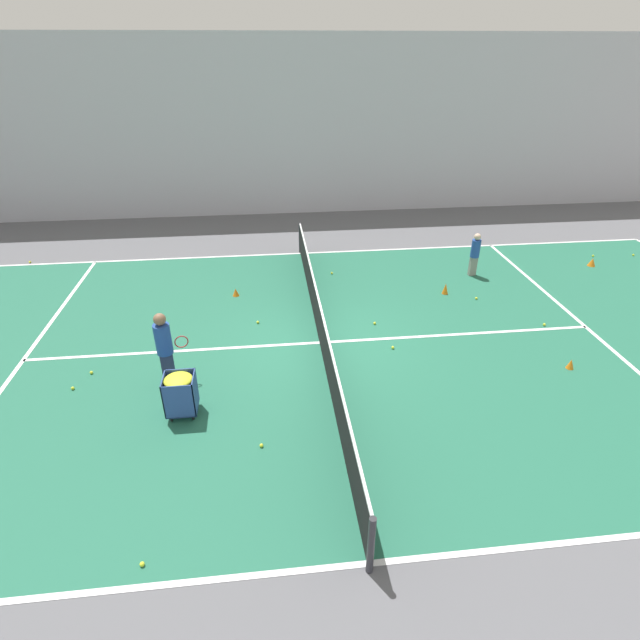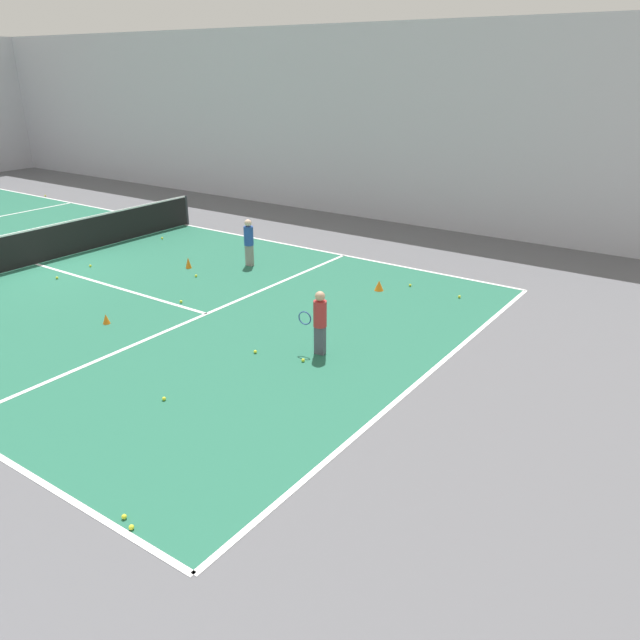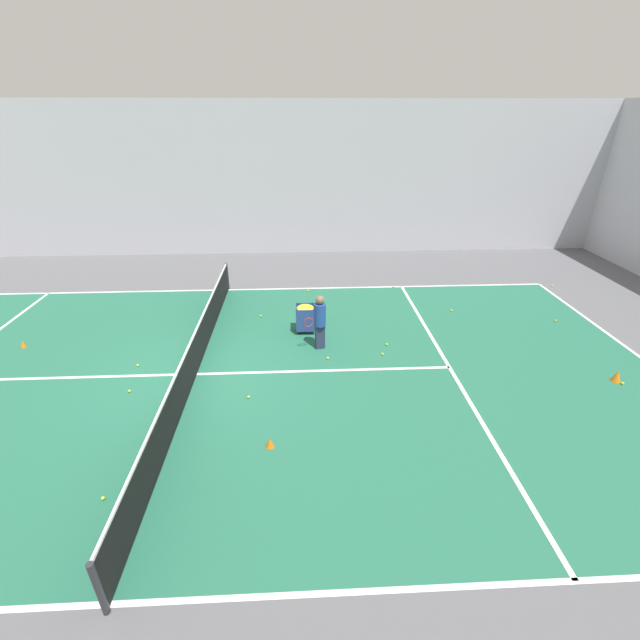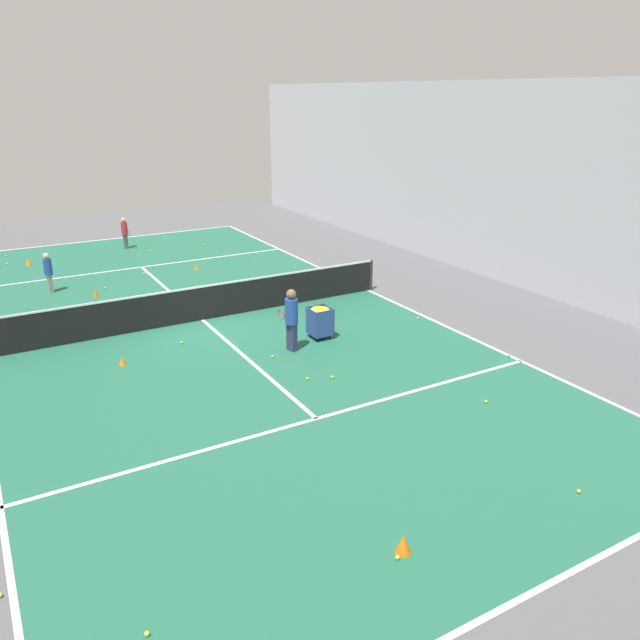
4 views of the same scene
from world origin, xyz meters
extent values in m
plane|color=#5B5B60|center=(0.00, 0.00, 0.00)|extent=(37.87, 37.87, 0.00)
cube|color=#23664C|center=(0.00, 0.00, 0.00)|extent=(11.65, 24.55, 0.00)
cube|color=white|center=(-5.83, 0.00, 0.01)|extent=(0.10, 24.55, 0.00)
cube|color=white|center=(5.83, 0.00, 0.01)|extent=(0.10, 24.55, 0.00)
cube|color=white|center=(0.00, 6.75, 0.01)|extent=(11.65, 0.10, 0.00)
cube|color=white|center=(0.00, 0.00, 0.01)|extent=(0.10, 13.50, 0.00)
cube|color=silver|center=(-10.56, 0.00, 3.33)|extent=(0.15, 34.17, 6.67)
cylinder|color=#2D2D33|center=(-5.93, 0.00, 0.52)|extent=(0.10, 0.10, 1.04)
cylinder|color=#2D2D33|center=(5.93, 0.00, 0.52)|extent=(0.10, 0.10, 1.04)
cube|color=black|center=(0.00, 0.00, 0.50)|extent=(11.75, 0.03, 0.97)
cube|color=white|center=(0.00, 0.00, 1.01)|extent=(11.75, 0.04, 0.05)
cube|color=#2D3351|center=(-1.23, 3.31, 0.37)|extent=(0.21, 0.29, 0.74)
cylinder|color=#234799|center=(-1.23, 3.31, 1.07)|extent=(0.40, 0.40, 0.66)
sphere|color=#846047|center=(-1.23, 3.31, 1.52)|extent=(0.25, 0.25, 0.25)
torus|color=#B22D2D|center=(-1.10, 2.99, 0.91)|extent=(0.09, 0.28, 0.28)
cube|color=#2D478C|center=(-2.29, 2.91, 0.13)|extent=(0.56, 0.58, 0.02)
cube|color=#2D478C|center=(-2.29, 2.63, 0.49)|extent=(0.56, 0.02, 0.73)
cube|color=#2D478C|center=(-2.29, 3.19, 0.49)|extent=(0.56, 0.02, 0.73)
cube|color=#2D478C|center=(-2.56, 2.91, 0.49)|extent=(0.02, 0.58, 0.73)
cube|color=#2D478C|center=(-2.02, 2.91, 0.49)|extent=(0.02, 0.58, 0.73)
ellipsoid|color=yellow|center=(-2.29, 2.91, 0.79)|extent=(0.52, 0.54, 0.16)
cylinder|color=black|center=(-2.49, 2.71, 0.06)|extent=(0.05, 0.05, 0.13)
cylinder|color=black|center=(-2.09, 2.71, 0.06)|extent=(0.05, 0.05, 0.13)
cylinder|color=black|center=(-2.49, 3.11, 0.06)|extent=(0.05, 0.05, 0.13)
cylinder|color=black|center=(-2.09, 3.11, 0.06)|extent=(0.05, 0.05, 0.13)
cone|color=orange|center=(2.79, 2.08, 0.11)|extent=(0.19, 0.19, 0.22)
cone|color=orange|center=(0.84, 10.79, 0.16)|extent=(0.24, 0.24, 0.31)
cone|color=orange|center=(-1.68, -5.34, 0.11)|extent=(0.16, 0.16, 0.22)
sphere|color=yellow|center=(-0.72, 5.06, 0.04)|extent=(0.07, 0.07, 0.07)
sphere|color=yellow|center=(-0.46, -1.66, 0.04)|extent=(0.07, 0.07, 0.07)
sphere|color=yellow|center=(-5.51, 3.07, 0.04)|extent=(0.07, 0.07, 0.07)
sphere|color=yellow|center=(-0.58, 3.50, 0.04)|extent=(0.07, 0.07, 0.07)
sphere|color=yellow|center=(1.00, 10.87, 0.04)|extent=(0.07, 0.07, 0.07)
sphere|color=yellow|center=(-5.78, 6.41, 0.04)|extent=(0.07, 0.07, 0.07)
sphere|color=yellow|center=(3.98, -0.82, 0.04)|extent=(0.07, 0.07, 0.07)
sphere|color=yellow|center=(-5.58, 12.66, 0.04)|extent=(0.07, 0.07, 0.07)
sphere|color=yellow|center=(-3.38, 1.43, 0.04)|extent=(0.07, 0.07, 0.07)
sphere|color=yellow|center=(0.72, -1.48, 0.04)|extent=(0.07, 0.07, 0.07)
sphere|color=yellow|center=(-1.26, 5.28, 0.04)|extent=(0.07, 0.07, 0.07)
sphere|color=yellow|center=(-2.55, 11.10, 0.04)|extent=(0.07, 0.07, 0.07)
sphere|color=yellow|center=(1.11, 1.47, 0.04)|extent=(0.07, 0.07, 0.07)
sphere|color=yellow|center=(-3.49, 7.97, 0.04)|extent=(0.07, 0.07, 0.07)
camera|label=1|loc=(-10.09, 1.14, 6.27)|focal=28.00mm
camera|label=2|loc=(-9.44, -16.54, 5.32)|focal=35.00mm
camera|label=3|loc=(9.58, 2.78, 6.27)|focal=24.00mm
camera|label=4|loc=(5.53, 16.54, 6.27)|focal=35.00mm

